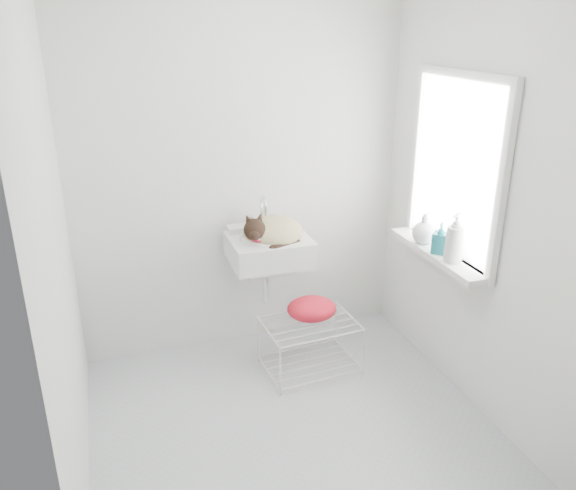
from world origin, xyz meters
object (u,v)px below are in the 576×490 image
object	(u,v)px
cat	(272,232)
bottle_a	(452,262)
sink	(269,237)
bottle_c	(423,242)
wire_rack	(310,348)
bottle_b	(439,253)

from	to	relation	value
cat	bottle_a	size ratio (longest dim) A/B	1.75
sink	bottle_a	bearing A→B (deg)	-38.72
bottle_c	wire_rack	bearing A→B (deg)	170.67
sink	bottle_c	bearing A→B (deg)	-23.76
wire_rack	bottle_c	size ratio (longest dim) A/B	3.04
sink	bottle_b	bearing A→B (deg)	-32.78
bottle_b	bottle_c	bearing A→B (deg)	90.00
sink	bottle_b	size ratio (longest dim) A/B	2.69
sink	bottle_c	xyz separation A→B (m)	(0.89, -0.39, 0.00)
bottle_a	bottle_c	world-z (taller)	bottle_a
sink	bottle_a	size ratio (longest dim) A/B	2.05
sink	cat	size ratio (longest dim) A/B	1.17
cat	wire_rack	xyz separation A→B (m)	(0.18, -0.26, -0.74)
cat	bottle_c	size ratio (longest dim) A/B	2.29
bottle_b	sink	bearing A→B (deg)	147.22
wire_rack	bottle_c	bearing A→B (deg)	-9.33
cat	bottle_b	bearing A→B (deg)	-38.49
cat	bottle_b	size ratio (longest dim) A/B	2.29
sink	bottle_a	xyz separation A→B (m)	(0.89, -0.71, 0.00)
bottle_c	bottle_b	bearing A→B (deg)	-90.00
wire_rack	bottle_a	xyz separation A→B (m)	(0.70, -0.44, 0.70)
bottle_b	bottle_c	distance (m)	0.18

